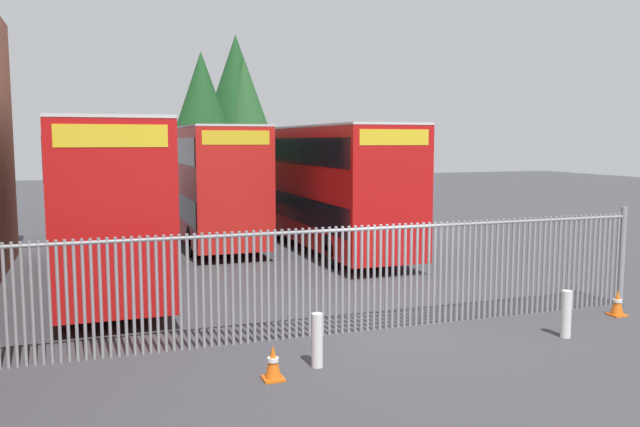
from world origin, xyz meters
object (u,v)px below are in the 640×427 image
Objects in this scene: double_decker_bus_behind_fence_right at (328,182)px; traffic_cone_by_gate at (617,303)px; traffic_cone_mid_forecourt at (273,363)px; bollard_center_front at (566,314)px; double_decker_bus_behind_fence_left at (207,179)px; double_decker_bus_near_gate at (107,195)px; bollard_near_left at (317,340)px.

traffic_cone_by_gate is (2.99, -10.69, -2.13)m from double_decker_bus_behind_fence_right.
bollard_center_front is at bearing 2.76° from traffic_cone_mid_forecourt.
double_decker_bus_behind_fence_right is (3.73, -3.51, 0.00)m from double_decker_bus_behind_fence_left.
double_decker_bus_near_gate is 1.00× the size of double_decker_bus_behind_fence_right.
double_decker_bus_behind_fence_right is 11.30m from traffic_cone_by_gate.
bollard_near_left is 1.61× the size of traffic_cone_by_gate.
traffic_cone_mid_forecourt is (-8.32, -1.24, 0.00)m from traffic_cone_by_gate.
traffic_cone_mid_forecourt is (-0.88, -0.34, -0.19)m from bollard_near_left.
traffic_cone_by_gate is 8.42m from traffic_cone_mid_forecourt.
double_decker_bus_behind_fence_left is 18.32× the size of traffic_cone_mid_forecourt.
traffic_cone_mid_forecourt is (-1.61, -15.43, -2.13)m from double_decker_bus_behind_fence_left.
bollard_near_left is at bearing -111.01° from double_decker_bus_behind_fence_right.
double_decker_bus_behind_fence_left is 18.32× the size of traffic_cone_by_gate.
double_decker_bus_near_gate is 13.13m from traffic_cone_by_gate.
double_decker_bus_behind_fence_left is 1.00× the size of double_decker_bus_behind_fence_right.
double_decker_bus_behind_fence_left is (3.90, 6.79, 0.00)m from double_decker_bus_near_gate.
double_decker_bus_near_gate is 8.31m from double_decker_bus_behind_fence_right.
bollard_near_left is (3.18, -8.31, -1.95)m from double_decker_bus_near_gate.
traffic_cone_mid_forecourt is at bearing -114.10° from double_decker_bus_behind_fence_right.
traffic_cone_by_gate is (6.72, -14.20, -2.13)m from double_decker_bus_behind_fence_left.
double_decker_bus_near_gate reaches higher than traffic_cone_mid_forecourt.
traffic_cone_by_gate is (2.20, 0.94, -0.19)m from bollard_center_front.
double_decker_bus_near_gate is at bearing 110.94° from bollard_near_left.
double_decker_bus_behind_fence_right is 11.82m from bollard_center_front.
bollard_near_left is at bearing -173.12° from traffic_cone_by_gate.
double_decker_bus_near_gate and double_decker_bus_behind_fence_right have the same top height.
double_decker_bus_near_gate reaches higher than bollard_near_left.
traffic_cone_by_gate is at bearing -34.92° from double_decker_bus_near_gate.
bollard_center_front is at bearing -86.14° from double_decker_bus_behind_fence_right.
traffic_cone_mid_forecourt is at bearing -95.95° from double_decker_bus_behind_fence_left.
double_decker_bus_behind_fence_left reaches higher than traffic_cone_mid_forecourt.
bollard_center_front reaches higher than traffic_cone_by_gate.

